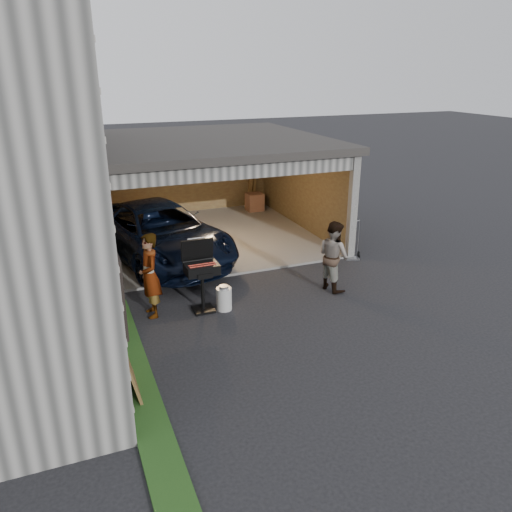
# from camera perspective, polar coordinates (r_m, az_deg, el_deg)

# --- Properties ---
(ground) EXTENTS (80.00, 80.00, 0.00)m
(ground) POSITION_cam_1_polar(r_m,az_deg,el_deg) (8.98, 1.17, -11.02)
(ground) COLOR black
(ground) RESTS_ON ground
(groundcover_strip) EXTENTS (0.50, 8.00, 0.06)m
(groundcover_strip) POSITION_cam_1_polar(r_m,az_deg,el_deg) (7.67, -12.12, -17.56)
(groundcover_strip) COLOR #193814
(groundcover_strip) RESTS_ON ground
(garage) EXTENTS (6.80, 6.30, 2.90)m
(garage) POSITION_cam_1_polar(r_m,az_deg,el_deg) (14.60, -6.54, 9.34)
(garage) COLOR #605E59
(garage) RESTS_ON ground
(minivan) EXTENTS (3.44, 5.48, 1.41)m
(minivan) POSITION_cam_1_polar(r_m,az_deg,el_deg) (13.05, -11.00, 2.43)
(minivan) COLOR black
(minivan) RESTS_ON ground
(woman) EXTENTS (0.45, 0.65, 1.74)m
(woman) POSITION_cam_1_polar(r_m,az_deg,el_deg) (10.10, -12.04, -2.21)
(woman) COLOR silver
(woman) RESTS_ON ground
(man) EXTENTS (0.74, 0.87, 1.59)m
(man) POSITION_cam_1_polar(r_m,az_deg,el_deg) (11.24, 8.84, 0.03)
(man) COLOR #402719
(man) RESTS_ON ground
(bbq_grill) EXTENTS (0.67, 0.58, 1.48)m
(bbq_grill) POSITION_cam_1_polar(r_m,az_deg,el_deg) (10.14, -6.26, -1.69)
(bbq_grill) COLOR black
(bbq_grill) RESTS_ON ground
(propane_tank) EXTENTS (0.37, 0.37, 0.48)m
(propane_tank) POSITION_cam_1_polar(r_m,az_deg,el_deg) (10.38, -3.68, -4.90)
(propane_tank) COLOR silver
(propane_tank) RESTS_ON ground
(plywood_panel) EXTENTS (0.26, 0.94, 1.04)m
(plywood_panel) POSITION_cam_1_polar(r_m,az_deg,el_deg) (7.99, -14.45, -11.78)
(plywood_panel) COLOR #54381C
(plywood_panel) RESTS_ON ground
(hand_truck) EXTENTS (0.46, 0.42, 1.04)m
(hand_truck) POSITION_cam_1_polar(r_m,az_deg,el_deg) (13.36, 10.93, 0.56)
(hand_truck) COLOR slate
(hand_truck) RESTS_ON ground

